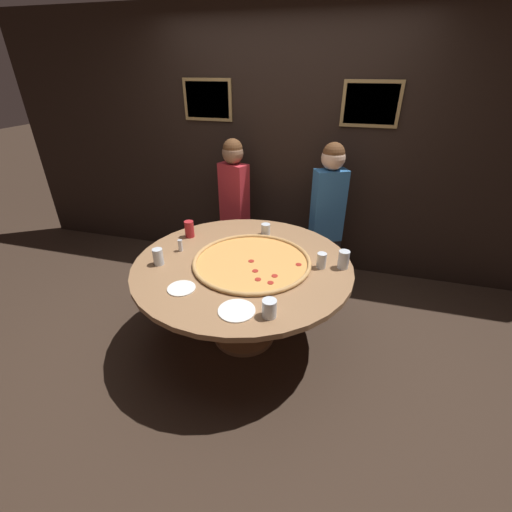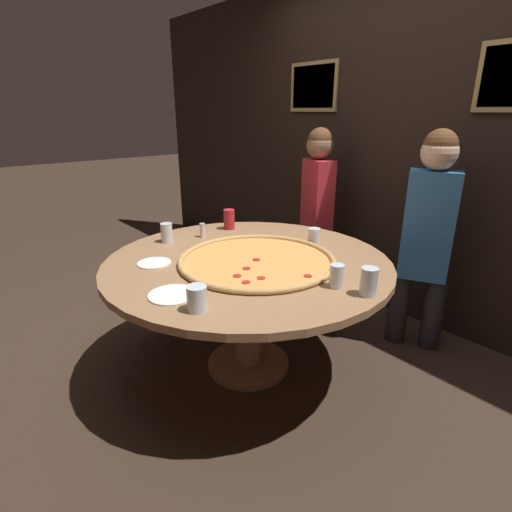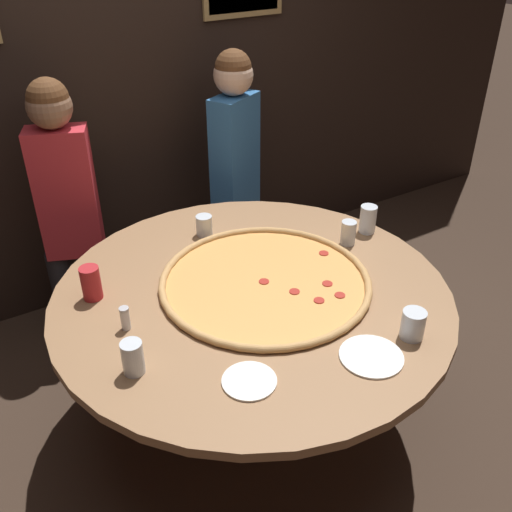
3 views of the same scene
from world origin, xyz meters
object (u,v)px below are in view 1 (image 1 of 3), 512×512
object	(u,v)px
drink_cup_near_right	(269,308)
condiment_shaker	(180,245)
drink_cup_centre_back	(266,229)
diner_centre_back	(328,209)
giant_pizza	(252,261)
diner_far_right	(234,200)
white_plate_left_side	(237,310)
drink_cup_beside_pizza	(158,257)
drink_cup_near_left	(344,260)
white_plate_far_back	(181,288)
dining_table	(243,276)
drink_cup_by_shaker	(322,260)
drink_cup_front_edge	(189,229)

from	to	relation	value
drink_cup_near_right	condiment_shaker	world-z (taller)	drink_cup_near_right
drink_cup_centre_back	diner_centre_back	size ratio (longest dim) A/B	0.07
giant_pizza	diner_far_right	distance (m)	1.21
drink_cup_centre_back	condiment_shaker	size ratio (longest dim) A/B	1.04
white_plate_left_side	condiment_shaker	world-z (taller)	condiment_shaker
drink_cup_beside_pizza	condiment_shaker	size ratio (longest dim) A/B	1.31
drink_cup_near_left	white_plate_far_back	size ratio (longest dim) A/B	0.73
drink_cup_near_left	drink_cup_near_right	xyz separation A→B (m)	(-0.39, -0.70, -0.01)
white_plate_left_side	white_plate_far_back	bearing A→B (deg)	163.91
drink_cup_near_right	dining_table	bearing A→B (deg)	121.60
drink_cup_by_shaker	white_plate_left_side	bearing A→B (deg)	-123.50
drink_cup_by_shaker	white_plate_left_side	distance (m)	0.80
drink_cup_near_right	white_plate_left_side	distance (m)	0.21
drink_cup_by_shaker	drink_cup_near_right	world-z (taller)	drink_cup_by_shaker
dining_table	white_plate_left_side	distance (m)	0.61
drink_cup_by_shaker	diner_centre_back	world-z (taller)	diner_centre_back
drink_cup_by_shaker	white_plate_left_side	xyz separation A→B (m)	(-0.44, -0.66, -0.05)
drink_cup_centre_back	drink_cup_front_edge	world-z (taller)	drink_cup_front_edge
diner_centre_back	diner_far_right	size ratio (longest dim) A/B	1.02
giant_pizza	diner_centre_back	xyz separation A→B (m)	(0.46, 1.05, 0.08)
giant_pizza	drink_cup_near_right	size ratio (longest dim) A/B	7.87
drink_cup_near_left	drink_cup_near_right	bearing A→B (deg)	-119.35
giant_pizza	drink_cup_by_shaker	world-z (taller)	drink_cup_by_shaker
white_plate_far_back	condiment_shaker	xyz separation A→B (m)	(-0.25, 0.49, 0.05)
white_plate_far_back	white_plate_left_side	size ratio (longest dim) A/B	0.82
white_plate_left_side	dining_table	bearing A→B (deg)	104.27
condiment_shaker	white_plate_left_side	bearing A→B (deg)	-42.01
drink_cup_near_right	white_plate_left_side	bearing A→B (deg)	-177.72
drink_cup_by_shaker	drink_cup_beside_pizza	bearing A→B (deg)	-166.51
drink_cup_near_left	white_plate_left_side	size ratio (longest dim) A/B	0.60
white_plate_left_side	drink_cup_near_left	bearing A→B (deg)	49.81
drink_cup_centre_back	white_plate_left_side	size ratio (longest dim) A/B	0.43
diner_centre_back	drink_cup_near_right	bearing A→B (deg)	56.76
dining_table	drink_cup_near_left	world-z (taller)	drink_cup_near_left
white_plate_far_back	white_plate_left_side	distance (m)	0.45
drink_cup_beside_pizza	diner_centre_back	size ratio (longest dim) A/B	0.09
giant_pizza	white_plate_far_back	world-z (taller)	giant_pizza
drink_cup_by_shaker	white_plate_left_side	world-z (taller)	drink_cup_by_shaker
drink_cup_front_edge	diner_centre_back	bearing A→B (deg)	34.29
drink_cup_near_right	drink_cup_beside_pizza	world-z (taller)	drink_cup_beside_pizza
drink_cup_beside_pizza	white_plate_left_side	world-z (taller)	drink_cup_beside_pizza
white_plate_left_side	diner_centre_back	bearing A→B (deg)	76.66
dining_table	diner_far_right	size ratio (longest dim) A/B	1.16
white_plate_left_side	diner_far_right	bearing A→B (deg)	109.33
dining_table	diner_far_right	world-z (taller)	diner_far_right
drink_cup_by_shaker	condiment_shaker	distance (m)	1.13
drink_cup_by_shaker	diner_far_right	world-z (taller)	diner_far_right
drink_cup_centre_back	white_plate_left_side	distance (m)	1.11
drink_cup_near_right	drink_cup_front_edge	bearing A→B (deg)	136.92
drink_cup_front_edge	diner_far_right	distance (m)	0.82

